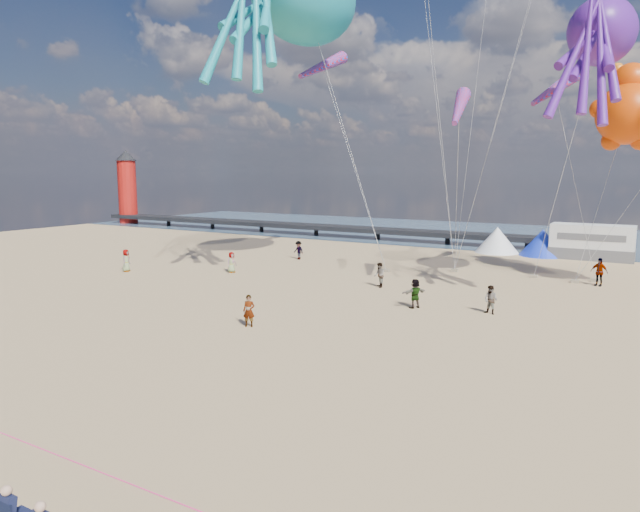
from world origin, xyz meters
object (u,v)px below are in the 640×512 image
at_px(lighthouse, 127,192).
at_px(beachgoer_3, 599,272).
at_px(tent_blue, 542,243).
at_px(beachgoer_2, 299,250).
at_px(beachgoer_4, 415,293).
at_px(beachgoer_0, 126,260).
at_px(kite_octopus_purple, 602,32).
at_px(kite_teddy_orange, 628,114).
at_px(beachgoer_1, 379,275).
at_px(sandbag_b, 534,276).
at_px(sandbag_c, 575,281).
at_px(sandbag_a, 386,270).
at_px(motorhome_0, 592,242).
at_px(tent_white, 497,240).
at_px(beachgoer_7, 491,300).
at_px(windsock_right, 459,108).
at_px(sandbag_e, 455,270).
at_px(sandbag_d, 595,280).
at_px(windsock_left, 322,66).
at_px(standing_person, 249,311).
at_px(beachgoer_6, 232,262).
at_px(windsock_mid, 555,89).

bearing_deg(lighthouse, beachgoer_3, -14.49).
bearing_deg(tent_blue, beachgoer_2, -144.19).
distance_m(beachgoer_2, beachgoer_4, 18.99).
bearing_deg(beachgoer_3, beachgoer_0, -141.78).
distance_m(kite_octopus_purple, kite_teddy_orange, 6.45).
height_order(beachgoer_1, sandbag_b, beachgoer_1).
bearing_deg(beachgoer_4, sandbag_c, -176.63).
distance_m(beachgoer_3, sandbag_a, 14.52).
xyz_separation_m(beachgoer_4, kite_octopus_purple, (7.74, 8.55, 14.67)).
bearing_deg(beachgoer_1, motorhome_0, 116.69).
distance_m(tent_white, kite_octopus_purple, 23.18).
distance_m(beachgoer_7, windsock_right, 11.59).
bearing_deg(sandbag_e, beachgoer_1, -106.83).
bearing_deg(motorhome_0, windsock_right, -106.74).
distance_m(sandbag_d, sandbag_e, 9.62).
relative_size(beachgoer_1, sandbag_c, 3.26).
height_order(tent_blue, windsock_left, windsock_left).
relative_size(beachgoer_4, kite_octopus_purple, 0.16).
distance_m(lighthouse, windsock_left, 45.82).
height_order(standing_person, beachgoer_3, beachgoer_3).
relative_size(beachgoer_0, sandbag_d, 3.39).
bearing_deg(beachgoer_2, kite_teddy_orange, 16.56).
bearing_deg(tent_white, sandbag_b, -65.16).
distance_m(beachgoer_3, kite_teddy_orange, 10.34).
distance_m(beachgoer_6, kite_teddy_orange, 28.80).
relative_size(beachgoer_7, windsock_mid, 0.28).
bearing_deg(motorhome_0, sandbag_e, -124.77).
distance_m(tent_white, windsock_left, 22.39).
bearing_deg(windsock_right, sandbag_c, 41.70).
bearing_deg(kite_octopus_purple, sandbag_a, 174.61).
height_order(beachgoer_1, beachgoer_4, beachgoer_4).
height_order(motorhome_0, sandbag_b, motorhome_0).
xyz_separation_m(beachgoer_0, sandbag_e, (21.50, 12.53, -0.74)).
bearing_deg(beachgoer_3, sandbag_c, -174.46).
xyz_separation_m(beachgoer_2, beachgoer_7, (19.02, -10.84, -0.02)).
height_order(beachgoer_6, sandbag_a, beachgoer_6).
bearing_deg(beachgoer_0, tent_white, -64.32).
height_order(beachgoer_0, beachgoer_7, beachgoer_0).
bearing_deg(kite_teddy_orange, windsock_right, -145.05).
bearing_deg(windsock_right, tent_blue, 74.25).
bearing_deg(sandbag_e, motorhome_0, 55.23).
bearing_deg(kite_octopus_purple, tent_blue, 107.19).
bearing_deg(beachgoer_7, tent_white, 118.45).
distance_m(kite_octopus_purple, windsock_right, 9.12).
height_order(beachgoer_7, sandbag_b, beachgoer_7).
distance_m(lighthouse, beachgoer_7, 65.50).
distance_m(beachgoer_2, kite_teddy_orange, 26.42).
distance_m(kite_teddy_orange, windsock_mid, 4.88).
height_order(sandbag_a, sandbag_c, same).
bearing_deg(sandbag_e, tent_blue, 70.21).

